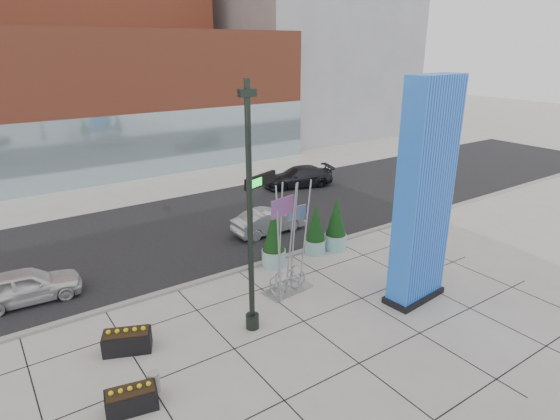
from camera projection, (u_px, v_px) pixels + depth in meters
ground at (267, 317)px, 17.91m from camera, size 160.00×160.00×0.00m
street_asphalt at (168, 235)px, 25.67m from camera, size 80.00×12.00×0.02m
curb_edge at (219, 276)px, 20.99m from camera, size 80.00×0.30×0.12m
tower_podium at (94, 102)px, 37.56m from camera, size 34.00×10.00×11.00m
tower_glass_front at (116, 149)px, 34.84m from camera, size 34.00×0.60×5.00m
building_grey_parking at (304, 52)px, 53.62m from camera, size 20.00×18.00×18.00m
blue_pylon at (424, 199)px, 17.88m from camera, size 2.77×1.44×8.90m
lamp_post at (250, 237)px, 16.05m from camera, size 0.58×0.49×8.91m
public_art_sculpture at (288, 263)px, 19.50m from camera, size 2.21×1.30×4.77m
concrete_bollard at (154, 382)px, 13.98m from camera, size 0.35×0.35×0.67m
overhead_street_sign at (262, 190)px, 20.79m from camera, size 2.00×0.88×4.38m
round_planter_east at (336, 224)px, 23.52m from camera, size 1.12×1.12×2.79m
round_planter_mid at (315, 230)px, 23.07m from camera, size 1.02×1.02×2.56m
round_planter_west at (274, 239)px, 21.70m from camera, size 1.13×1.13×2.82m
box_planter_north at (127, 340)px, 15.87m from camera, size 1.76×1.35×0.87m
box_planter_south at (131, 399)px, 13.30m from camera, size 1.55×1.00×0.79m
car_white_west at (26, 286)px, 18.80m from camera, size 4.25×1.98×1.41m
car_silver_mid at (269, 221)px, 25.74m from camera, size 4.16×1.51×1.36m
car_dark_east at (298, 177)px, 34.14m from camera, size 5.41×3.28×1.47m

